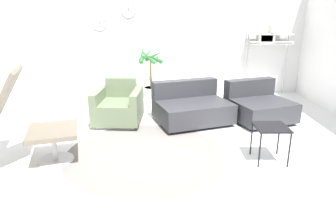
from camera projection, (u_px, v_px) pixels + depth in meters
ground_plane at (154, 142)px, 4.31m from camera, size 12.00×12.00×0.00m
wall_back at (157, 31)px, 6.69m from camera, size 12.00×0.09×2.80m
round_rug at (146, 153)px, 3.96m from camera, size 2.12×2.12×0.01m
lounge_chair at (11, 105)px, 3.43m from camera, size 1.23×0.88×1.29m
armchair_red at (119, 107)px, 5.03m from camera, size 0.81×0.84×0.72m
couch_low at (191, 108)px, 5.08m from camera, size 1.41×1.23×0.67m
couch_second at (258, 107)px, 5.16m from camera, size 1.18×1.16×0.67m
side_table at (271, 131)px, 3.66m from camera, size 0.39×0.39×0.46m
potted_plant at (150, 74)px, 6.49m from camera, size 0.59×0.61×1.18m
shelf_unit at (270, 37)px, 6.54m from camera, size 0.96×0.28×1.64m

